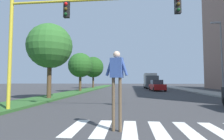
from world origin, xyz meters
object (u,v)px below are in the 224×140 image
(tree_far, at_px, (80,65))
(traffic_light_gantry, at_px, (67,24))
(street_lamp_right, at_px, (221,51))
(truck_box_delivery, at_px, (151,80))
(tree_distant, at_px, (93,67))
(sedan_midblock, at_px, (157,86))
(pedestrian_performer, at_px, (117,77))
(tree_mid, at_px, (50,46))

(tree_far, xyz_separation_m, traffic_light_gantry, (3.84, -15.80, 0.64))
(street_lamp_right, relative_size, truck_box_delivery, 1.21)
(tree_distant, distance_m, sedan_midblock, 14.45)
(pedestrian_performer, distance_m, sedan_midblock, 22.96)
(tree_distant, xyz_separation_m, street_lamp_right, (16.75, -16.88, 0.21))
(traffic_light_gantry, height_order, street_lamp_right, street_lamp_right)
(tree_mid, xyz_separation_m, pedestrian_performer, (6.25, -8.49, -2.80))
(tree_distant, bearing_deg, pedestrian_performer, -76.74)
(sedan_midblock, bearing_deg, tree_distant, 146.97)
(street_lamp_right, distance_m, sedan_midblock, 11.19)
(pedestrian_performer, height_order, truck_box_delivery, truck_box_delivery)
(tree_mid, bearing_deg, street_lamp_right, 16.58)
(tree_mid, distance_m, truck_box_delivery, 25.12)
(traffic_light_gantry, height_order, truck_box_delivery, traffic_light_gantry)
(tree_mid, distance_m, tree_far, 10.15)
(tree_distant, bearing_deg, street_lamp_right, -45.23)
(tree_far, height_order, pedestrian_performer, tree_far)
(sedan_midblock, bearing_deg, tree_mid, -127.89)
(tree_distant, height_order, truck_box_delivery, tree_distant)
(tree_mid, xyz_separation_m, truck_box_delivery, (10.90, 22.46, -2.83))
(tree_mid, relative_size, pedestrian_performer, 2.49)
(tree_distant, relative_size, street_lamp_right, 0.85)
(traffic_light_gantry, bearing_deg, tree_mid, 122.10)
(tree_distant, height_order, pedestrian_performer, tree_distant)
(truck_box_delivery, bearing_deg, street_lamp_right, -74.24)
(tree_mid, xyz_separation_m, traffic_light_gantry, (3.56, -5.68, -0.07))
(tree_distant, distance_m, traffic_light_gantry, 27.65)
(street_lamp_right, relative_size, sedan_midblock, 1.62)
(tree_mid, xyz_separation_m, sedan_midblock, (10.89, 13.99, -3.67))
(tree_far, relative_size, traffic_light_gantry, 0.54)
(sedan_midblock, height_order, truck_box_delivery, truck_box_delivery)
(street_lamp_right, height_order, pedestrian_performer, street_lamp_right)
(street_lamp_right, xyz_separation_m, sedan_midblock, (-5.02, 9.25, -3.80))
(sedan_midblock, relative_size, truck_box_delivery, 0.75)
(tree_mid, height_order, tree_far, tree_mid)
(street_lamp_right, bearing_deg, traffic_light_gantry, -139.84)
(street_lamp_right, bearing_deg, tree_distant, 134.77)
(tree_far, xyz_separation_m, sedan_midblock, (11.16, 3.87, -2.96))
(truck_box_delivery, bearing_deg, pedestrian_performer, -98.55)
(traffic_light_gantry, bearing_deg, tree_far, 103.65)
(pedestrian_performer, relative_size, truck_box_delivery, 0.40)
(tree_far, height_order, sedan_midblock, tree_far)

